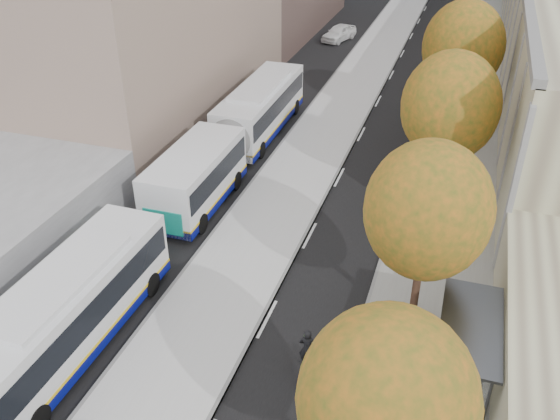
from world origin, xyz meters
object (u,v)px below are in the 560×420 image
at_px(bus_far, 237,133).
at_px(distant_car, 339,33).
at_px(cyclist, 307,358).
at_px(bus_shelter, 476,337).

relative_size(bus_far, distant_car, 4.21).
bearing_deg(bus_far, distant_car, 90.19).
xyz_separation_m(bus_far, distant_car, (-0.18, 26.04, -0.91)).
relative_size(cyclist, distant_car, 0.46).
bearing_deg(distant_car, cyclist, -61.11).
height_order(bus_shelter, cyclist, bus_shelter).
distance_m(bus_far, distant_car, 26.06).
bearing_deg(bus_far, cyclist, -60.56).
distance_m(bus_shelter, cyclist, 5.48).
height_order(bus_shelter, distant_car, bus_shelter).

